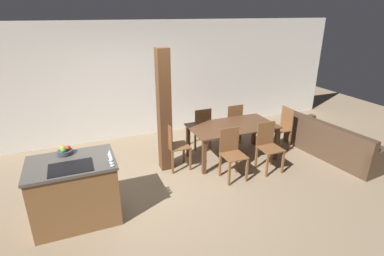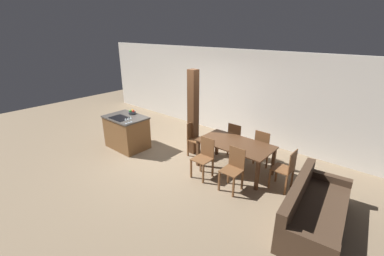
% 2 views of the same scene
% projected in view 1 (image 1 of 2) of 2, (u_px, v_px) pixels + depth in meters
% --- Properties ---
extents(ground_plane, '(16.00, 16.00, 0.00)m').
position_uv_depth(ground_plane, '(165.00, 187.00, 5.24)').
color(ground_plane, '#847056').
extents(wall_back, '(11.20, 0.08, 2.70)m').
position_uv_depth(wall_back, '(130.00, 82.00, 6.94)').
color(wall_back, silver).
rests_on(wall_back, ground_plane).
extents(kitchen_island, '(1.18, 0.84, 0.95)m').
position_uv_depth(kitchen_island, '(75.00, 191.00, 4.29)').
color(kitchen_island, brown).
rests_on(kitchen_island, ground_plane).
extents(fruit_bowl, '(0.21, 0.21, 0.12)m').
position_uv_depth(fruit_bowl, '(65.00, 151.00, 4.32)').
color(fruit_bowl, '#383D47').
rests_on(fruit_bowl, kitchen_island).
extents(wine_glass_near, '(0.07, 0.07, 0.16)m').
position_uv_depth(wine_glass_near, '(111.00, 158.00, 3.96)').
color(wine_glass_near, silver).
rests_on(wine_glass_near, kitchen_island).
extents(wine_glass_middle, '(0.07, 0.07, 0.16)m').
position_uv_depth(wine_glass_middle, '(111.00, 155.00, 4.03)').
color(wine_glass_middle, silver).
rests_on(wine_glass_middle, kitchen_island).
extents(wine_glass_far, '(0.07, 0.07, 0.16)m').
position_uv_depth(wine_glass_far, '(110.00, 153.00, 4.10)').
color(wine_glass_far, silver).
rests_on(wine_glass_far, kitchen_island).
extents(dining_table, '(1.75, 0.94, 0.72)m').
position_uv_depth(dining_table, '(232.00, 130.00, 6.08)').
color(dining_table, '#51331E').
rests_on(dining_table, ground_plane).
extents(dining_chair_near_left, '(0.40, 0.40, 0.93)m').
position_uv_depth(dining_chair_near_left, '(232.00, 153.00, 5.39)').
color(dining_chair_near_left, brown).
rests_on(dining_chair_near_left, ground_plane).
extents(dining_chair_near_right, '(0.40, 0.40, 0.93)m').
position_uv_depth(dining_chair_near_right, '(268.00, 146.00, 5.67)').
color(dining_chair_near_right, brown).
rests_on(dining_chair_near_right, ground_plane).
extents(dining_chair_far_left, '(0.40, 0.40, 0.93)m').
position_uv_depth(dining_chair_far_left, '(201.00, 127.00, 6.59)').
color(dining_chair_far_left, brown).
rests_on(dining_chair_far_left, ground_plane).
extents(dining_chair_far_right, '(0.40, 0.40, 0.93)m').
position_uv_depth(dining_chair_far_right, '(232.00, 122.00, 6.87)').
color(dining_chair_far_right, brown).
rests_on(dining_chair_far_right, ground_plane).
extents(dining_chair_head_end, '(0.40, 0.40, 0.93)m').
position_uv_depth(dining_chair_head_end, '(175.00, 145.00, 5.69)').
color(dining_chair_head_end, brown).
rests_on(dining_chair_head_end, ground_plane).
extents(dining_chair_foot_end, '(0.40, 0.40, 0.93)m').
position_uv_depth(dining_chair_foot_end, '(282.00, 127.00, 6.57)').
color(dining_chair_foot_end, brown).
rests_on(dining_chair_foot_end, ground_plane).
extents(couch, '(1.08, 2.17, 0.76)m').
position_uv_depth(couch, '(333.00, 144.00, 6.32)').
color(couch, '#473323').
rests_on(couch, ground_plane).
extents(timber_post, '(0.22, 0.22, 2.30)m').
position_uv_depth(timber_post, '(164.00, 112.00, 5.48)').
color(timber_post, '#4C2D19').
rests_on(timber_post, ground_plane).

